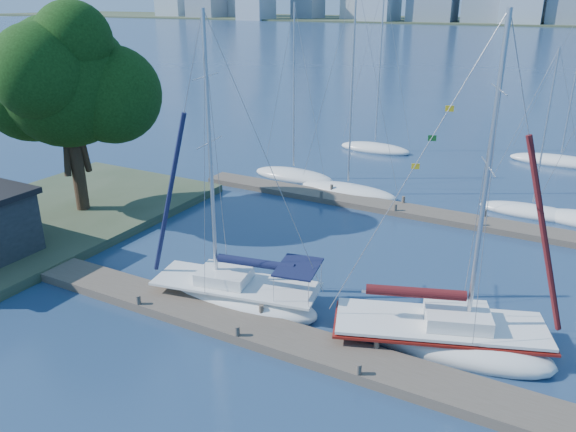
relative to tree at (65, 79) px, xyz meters
The scene contains 12 objects.
ground 18.78m from the tree, 21.02° to the right, with size 700.00×700.00×0.00m, color #162748.
near_dock 18.69m from the tree, 21.02° to the right, with size 26.00×2.00×0.40m, color brown.
far_dock 21.89m from the tree, 29.32° to the left, with size 30.00×1.80×0.36m, color brown.
shore 8.70m from the tree, 112.69° to the right, with size 12.00×22.00×0.50m, color #38472D.
tree is the anchor object (origin of this frame).
sailboat_navy 16.22m from the tree, 16.83° to the right, with size 8.21×4.00×12.77m.
sailboat_maroon 23.96m from the tree, ahead, with size 8.96×5.53×12.88m.
bg_boat_0 17.05m from the tree, 59.25° to the left, with size 6.71×4.23×12.60m.
bg_boat_1 18.89m from the tree, 42.52° to the left, with size 6.98×2.34×14.16m.
bg_boat_3 28.72m from the tree, 28.99° to the left, with size 6.51×3.99×10.29m.
bg_boat_6 26.74m from the tree, 66.39° to the left, with size 6.44×2.60×14.19m.
bg_boat_7 37.15m from the tree, 46.93° to the left, with size 7.92×3.59×13.46m.
Camera 1 is at (10.50, -16.22, 12.58)m, focal length 35.00 mm.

